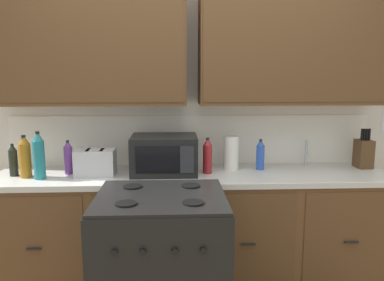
{
  "coord_description": "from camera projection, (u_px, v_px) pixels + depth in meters",
  "views": [
    {
      "loc": [
        -0.14,
        -2.44,
        1.61
      ],
      "look_at": [
        -0.01,
        0.27,
        1.16
      ],
      "focal_mm": 35.44,
      "sensor_mm": 36.0,
      "label": 1
    }
  ],
  "objects": [
    {
      "name": "counter_run",
      "position": [
        194.0,
        229.0,
        2.89
      ],
      "size": [
        2.93,
        0.64,
        0.91
      ],
      "color": "black",
      "rests_on": "ground_plane"
    },
    {
      "name": "sink_faucet",
      "position": [
        306.0,
        153.0,
        3.06
      ],
      "size": [
        0.02,
        0.02,
        0.2
      ],
      "primitive_type": "cylinder",
      "color": "#B2B5BA",
      "rests_on": "counter_run"
    },
    {
      "name": "knife_block",
      "position": [
        364.0,
        153.0,
        2.98
      ],
      "size": [
        0.11,
        0.14,
        0.31
      ],
      "color": "#52361E",
      "rests_on": "counter_run"
    },
    {
      "name": "bottle_teal",
      "position": [
        39.0,
        156.0,
        2.63
      ],
      "size": [
        0.08,
        0.08,
        0.34
      ],
      "color": "#1E707A",
      "rests_on": "counter_run"
    },
    {
      "name": "wall_unit",
      "position": [
        193.0,
        73.0,
        2.89
      ],
      "size": [
        4.1,
        0.4,
        2.42
      ],
      "color": "white",
      "rests_on": "ground_plane"
    },
    {
      "name": "microwave",
      "position": [
        164.0,
        155.0,
        2.8
      ],
      "size": [
        0.48,
        0.37,
        0.28
      ],
      "color": "black",
      "rests_on": "counter_run"
    },
    {
      "name": "bottle_blue",
      "position": [
        260.0,
        155.0,
        2.91
      ],
      "size": [
        0.06,
        0.06,
        0.24
      ],
      "color": "blue",
      "rests_on": "counter_run"
    },
    {
      "name": "bottle_red",
      "position": [
        207.0,
        156.0,
        2.79
      ],
      "size": [
        0.07,
        0.07,
        0.27
      ],
      "color": "maroon",
      "rests_on": "counter_run"
    },
    {
      "name": "toaster",
      "position": [
        95.0,
        162.0,
        2.74
      ],
      "size": [
        0.28,
        0.18,
        0.19
      ],
      "color": "#B7B7BC",
      "rests_on": "counter_run"
    },
    {
      "name": "bottle_dark",
      "position": [
        13.0,
        160.0,
        2.72
      ],
      "size": [
        0.06,
        0.06,
        0.23
      ],
      "color": "black",
      "rests_on": "counter_run"
    },
    {
      "name": "bottle_violet",
      "position": [
        68.0,
        158.0,
        2.78
      ],
      "size": [
        0.06,
        0.06,
        0.25
      ],
      "color": "#663384",
      "rests_on": "counter_run"
    },
    {
      "name": "paper_towel_roll",
      "position": [
        231.0,
        153.0,
        2.91
      ],
      "size": [
        0.12,
        0.12,
        0.26
      ],
      "primitive_type": "cylinder",
      "color": "white",
      "rests_on": "counter_run"
    },
    {
      "name": "stove_range",
      "position": [
        162.0,
        270.0,
        2.26
      ],
      "size": [
        0.76,
        0.68,
        0.95
      ],
      "color": "black",
      "rests_on": "ground_plane"
    },
    {
      "name": "bottle_amber",
      "position": [
        25.0,
        157.0,
        2.68
      ],
      "size": [
        0.08,
        0.08,
        0.3
      ],
      "color": "#9E6619",
      "rests_on": "counter_run"
    }
  ]
}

